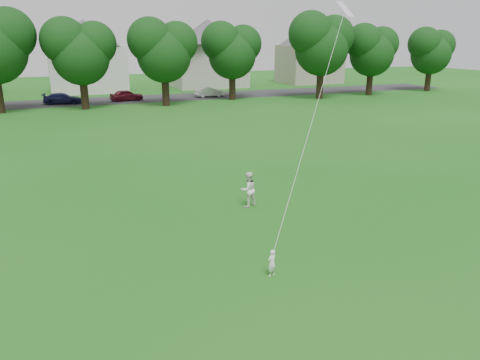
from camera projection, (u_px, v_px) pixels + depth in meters
name	position (u px, v px, depth m)	size (l,w,h in m)	color
ground	(255.00, 276.00, 13.50)	(160.00, 160.00, 0.00)	#145814
street	(98.00, 101.00, 50.69)	(90.00, 7.00, 0.01)	#2D2D30
toddler	(272.00, 263.00, 13.40)	(0.30, 0.20, 0.82)	white
older_boy	(248.00, 189.00, 18.86)	(0.71, 0.55, 1.45)	white
kite	(315.00, 113.00, 15.93)	(3.44, 3.35, 10.87)	silver
tree_row	(83.00, 41.00, 43.36)	(83.72, 8.36, 11.13)	black
house_row	(86.00, 50.00, 58.08)	(76.48, 14.17, 10.61)	silver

